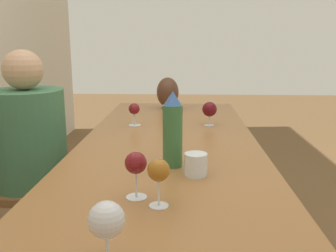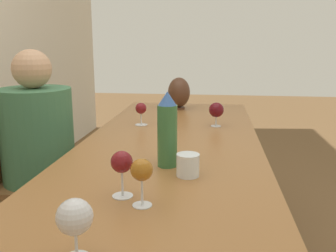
# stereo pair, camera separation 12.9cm
# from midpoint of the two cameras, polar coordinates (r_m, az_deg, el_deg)

# --- Properties ---
(dining_table) EXTENTS (2.67, 0.84, 0.73)m
(dining_table) POSITION_cam_midpoint_polar(r_m,az_deg,el_deg) (1.58, -2.55, -6.94)
(dining_table) COLOR #936033
(dining_table) RESTS_ON ground_plane
(water_bottle) EXTENTS (0.08, 0.08, 0.29)m
(water_bottle) POSITION_cam_midpoint_polar(r_m,az_deg,el_deg) (1.40, -1.94, -0.70)
(water_bottle) COLOR #336638
(water_bottle) RESTS_ON dining_table
(water_tumbler) EXTENTS (0.08, 0.08, 0.08)m
(water_tumbler) POSITION_cam_midpoint_polar(r_m,az_deg,el_deg) (1.33, 1.47, -5.91)
(water_tumbler) COLOR silver
(water_tumbler) RESTS_ON dining_table
(vase) EXTENTS (0.15, 0.15, 0.22)m
(vase) POSITION_cam_midpoint_polar(r_m,az_deg,el_deg) (2.61, -1.47, 5.11)
(vase) COLOR #4C2D1E
(vase) RESTS_ON dining_table
(wine_glass_0) EXTENTS (0.06, 0.06, 0.14)m
(wine_glass_0) POSITION_cam_midpoint_polar(r_m,az_deg,el_deg) (1.07, -4.71, -7.02)
(wine_glass_0) COLOR silver
(wine_glass_0) RESTS_ON dining_table
(wine_glass_1) EXTENTS (0.08, 0.08, 0.13)m
(wine_glass_1) POSITION_cam_midpoint_polar(r_m,az_deg,el_deg) (2.10, 4.61, 2.50)
(wine_glass_1) COLOR silver
(wine_glass_1) RESTS_ON dining_table
(wine_glass_2) EXTENTS (0.07, 0.07, 0.13)m
(wine_glass_2) POSITION_cam_midpoint_polar(r_m,az_deg,el_deg) (2.10, -6.92, 2.46)
(wine_glass_2) COLOR silver
(wine_glass_2) RESTS_ON dining_table
(wine_glass_3) EXTENTS (0.08, 0.08, 0.14)m
(wine_glass_3) POSITION_cam_midpoint_polar(r_m,az_deg,el_deg) (0.83, -13.90, -13.90)
(wine_glass_3) COLOR silver
(wine_glass_3) RESTS_ON dining_table
(wine_glass_4) EXTENTS (0.07, 0.07, 0.14)m
(wine_glass_4) POSITION_cam_midpoint_polar(r_m,az_deg,el_deg) (1.13, -8.21, -5.86)
(wine_glass_4) COLOR silver
(wine_glass_4) RESTS_ON dining_table
(chair_far) EXTENTS (0.44, 0.44, 0.91)m
(chair_far) POSITION_cam_midpoint_polar(r_m,az_deg,el_deg) (2.19, -23.40, -7.06)
(chair_far) COLOR brown
(chair_far) RESTS_ON ground_plane
(person_far) EXTENTS (0.38, 0.38, 1.15)m
(person_far) POSITION_cam_midpoint_polar(r_m,az_deg,el_deg) (2.11, -21.52, -4.14)
(person_far) COLOR #2D2D38
(person_far) RESTS_ON ground_plane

